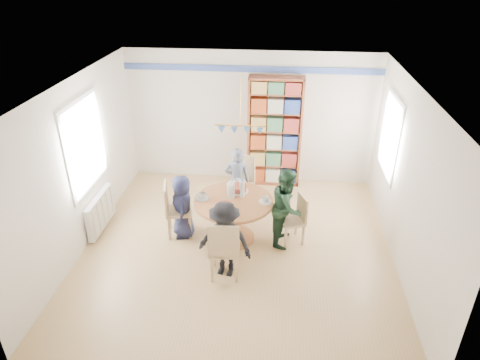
# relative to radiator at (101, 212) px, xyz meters

# --- Properties ---
(ground) EXTENTS (5.00, 5.00, 0.00)m
(ground) POSITION_rel_radiator_xyz_m (2.42, -0.30, -0.35)
(ground) COLOR tan
(room_shell) EXTENTS (5.00, 5.00, 5.00)m
(room_shell) POSITION_rel_radiator_xyz_m (2.16, 0.57, 1.30)
(room_shell) COLOR white
(room_shell) RESTS_ON ground
(radiator) EXTENTS (0.12, 1.00, 0.60)m
(radiator) POSITION_rel_radiator_xyz_m (0.00, 0.00, 0.00)
(radiator) COLOR silver
(radiator) RESTS_ON ground
(dining_table) EXTENTS (1.30, 1.30, 0.75)m
(dining_table) POSITION_rel_radiator_xyz_m (2.33, -0.05, 0.21)
(dining_table) COLOR brown
(dining_table) RESTS_ON ground
(chair_left) EXTENTS (0.52, 0.52, 0.97)m
(chair_left) POSITION_rel_radiator_xyz_m (1.31, -0.02, 0.18)
(chair_left) COLOR tan
(chair_left) RESTS_ON ground
(chair_right) EXTENTS (0.49, 0.49, 0.85)m
(chair_right) POSITION_rel_radiator_xyz_m (3.36, -0.00, 0.12)
(chair_right) COLOR tan
(chair_right) RESTS_ON ground
(chair_far) EXTENTS (0.58, 0.58, 1.04)m
(chair_far) POSITION_rel_radiator_xyz_m (2.34, 0.99, 0.22)
(chair_far) COLOR tan
(chair_far) RESTS_ON ground
(chair_near) EXTENTS (0.48, 0.48, 1.00)m
(chair_near) POSITION_rel_radiator_xyz_m (2.31, -1.06, 0.20)
(chair_near) COLOR tan
(chair_near) RESTS_ON ground
(person_left) EXTENTS (0.48, 0.62, 1.13)m
(person_left) POSITION_rel_radiator_xyz_m (1.47, -0.03, 0.21)
(person_left) COLOR #191D39
(person_left) RESTS_ON ground
(person_right) EXTENTS (0.60, 0.72, 1.34)m
(person_right) POSITION_rel_radiator_xyz_m (3.19, -0.03, 0.32)
(person_right) COLOR #172F1D
(person_right) RESTS_ON ground
(person_far) EXTENTS (0.49, 0.35, 1.28)m
(person_far) POSITION_rel_radiator_xyz_m (2.29, 0.83, 0.29)
(person_far) COLOR gray
(person_far) RESTS_ON ground
(person_near) EXTENTS (0.87, 0.61, 1.24)m
(person_near) POSITION_rel_radiator_xyz_m (2.30, -0.96, 0.27)
(person_near) COLOR black
(person_near) RESTS_ON ground
(bookshelf) EXTENTS (1.07, 0.32, 2.25)m
(bookshelf) POSITION_rel_radiator_xyz_m (2.92, 2.04, 0.76)
(bookshelf) COLOR brown
(bookshelf) RESTS_ON ground
(tableware) EXTENTS (1.25, 1.25, 0.33)m
(tableware) POSITION_rel_radiator_xyz_m (2.30, -0.02, 0.47)
(tableware) COLOR white
(tableware) RESTS_ON dining_table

